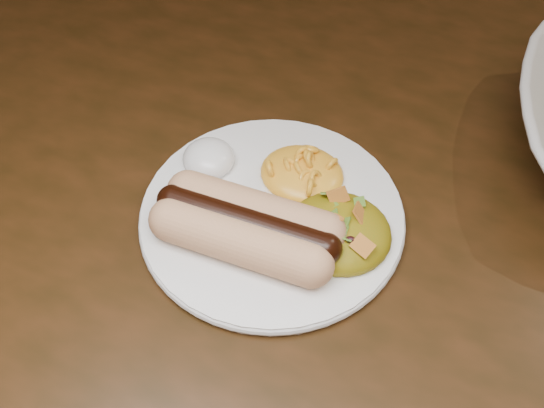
% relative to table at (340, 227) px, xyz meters
% --- Properties ---
extents(table, '(1.60, 0.90, 0.75)m').
position_rel_table_xyz_m(table, '(0.00, 0.00, 0.00)').
color(table, black).
rests_on(table, floor).
extents(plate, '(0.26, 0.26, 0.01)m').
position_rel_table_xyz_m(plate, '(-0.05, -0.09, 0.10)').
color(plate, white).
rests_on(plate, table).
extents(hotdog, '(0.14, 0.08, 0.04)m').
position_rel_table_xyz_m(hotdog, '(-0.05, -0.13, 0.13)').
color(hotdog, '#F5B384').
rests_on(hotdog, plate).
extents(mac_and_cheese, '(0.10, 0.09, 0.03)m').
position_rel_table_xyz_m(mac_and_cheese, '(-0.04, -0.04, 0.12)').
color(mac_and_cheese, yellow).
rests_on(mac_and_cheese, plate).
extents(sour_cream, '(0.07, 0.07, 0.03)m').
position_rel_table_xyz_m(sour_cream, '(-0.13, -0.06, 0.12)').
color(sour_cream, white).
rests_on(sour_cream, plate).
extents(taco_salad, '(0.10, 0.09, 0.04)m').
position_rel_table_xyz_m(taco_salad, '(0.02, -0.09, 0.12)').
color(taco_salad, '#9E5B03').
rests_on(taco_salad, plate).
extents(fork, '(0.04, 0.13, 0.00)m').
position_rel_table_xyz_m(fork, '(-0.12, -0.08, 0.09)').
color(fork, white).
rests_on(fork, table).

